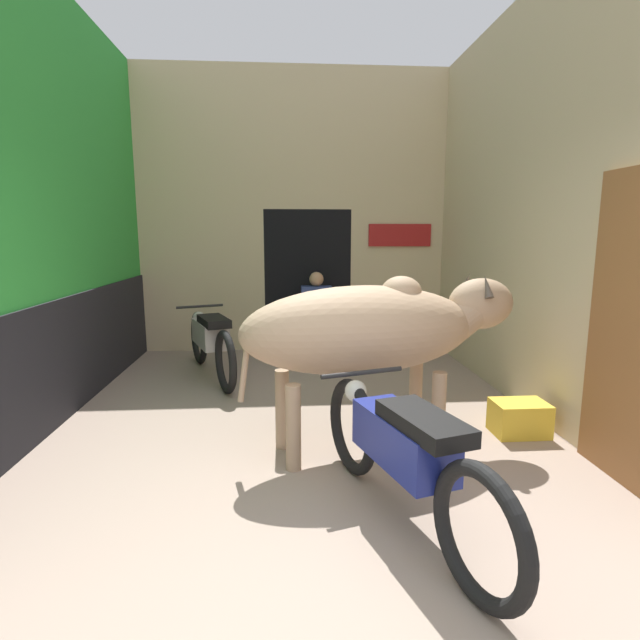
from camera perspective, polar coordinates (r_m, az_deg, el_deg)
ground_plane at (r=2.66m, az=-0.18°, el=-29.13°), size 30.00×30.00×0.00m
wall_left_shopfront at (r=5.05m, az=-29.19°, el=11.16°), size 0.25×5.09×3.92m
wall_back_with_doorway at (r=7.41m, az=-2.48°, el=9.34°), size 4.30×0.93×3.92m
wall_right_with_door at (r=5.15m, az=23.92°, el=11.95°), size 0.22×5.09×3.92m
cow at (r=3.81m, az=6.27°, el=-1.00°), size 2.29×1.07×1.37m
motorcycle_near at (r=2.98m, az=9.41°, el=-14.51°), size 0.77×1.98×0.78m
motorcycle_far at (r=5.97m, az=-12.41°, el=-2.17°), size 0.87×1.92×0.79m
shopkeeper_seated at (r=6.79m, az=-0.39°, el=0.75°), size 0.41×0.33×1.16m
plastic_stool at (r=6.89m, az=3.07°, el=-2.39°), size 0.29×0.29×0.39m
crate at (r=4.59m, az=21.83°, el=-10.36°), size 0.44×0.32×0.28m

